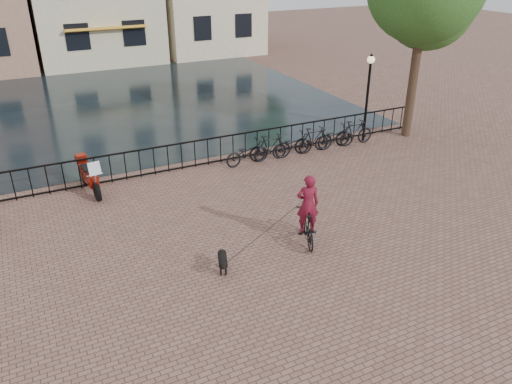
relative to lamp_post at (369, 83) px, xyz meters
name	(u,v)px	position (x,y,z in m)	size (l,w,h in m)	color
ground	(312,288)	(-7.20, -7.60, -2.38)	(100.00, 100.00, 0.00)	brown
canal_water	(134,103)	(-7.20, 9.70, -2.38)	(20.00, 20.00, 0.00)	black
railing	(195,154)	(-7.20, 0.40, -1.87)	(20.00, 0.05, 1.02)	black
lamp_post	(369,83)	(0.00, 0.00, 0.00)	(0.30, 0.30, 3.45)	black
cyclist	(307,213)	(-6.25, -5.74, -1.50)	(1.00, 1.75, 2.30)	black
dog	(223,262)	(-8.81, -6.02, -2.11)	(0.51, 0.85, 0.54)	black
motorcycle	(89,173)	(-10.96, -0.04, -1.69)	(0.68, 1.96, 1.37)	maroon
parked_bike_0	(247,153)	(-5.40, -0.20, -1.93)	(0.60, 1.72, 0.90)	black
parked_bike_1	(270,148)	(-4.45, -0.20, -1.88)	(0.47, 1.66, 1.00)	black
parked_bike_2	(292,145)	(-3.50, -0.20, -1.93)	(0.60, 1.72, 0.90)	black
parked_bike_3	(314,140)	(-2.55, -0.20, -1.88)	(0.47, 1.66, 1.00)	black
parked_bike_4	(334,137)	(-1.60, -0.20, -1.93)	(0.60, 1.72, 0.90)	black
parked_bike_5	(354,132)	(-0.65, -0.20, -1.88)	(0.47, 1.66, 1.00)	black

